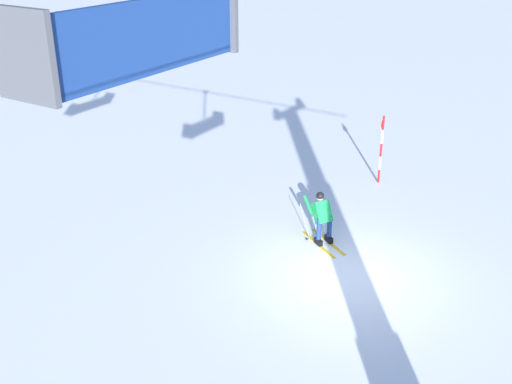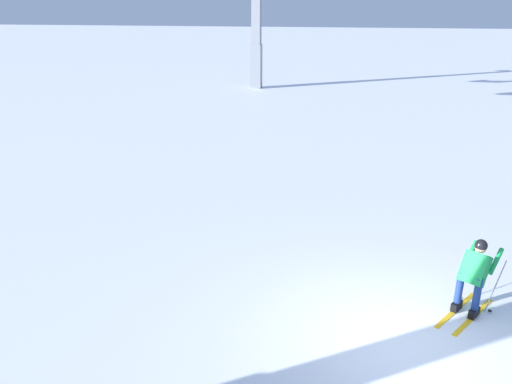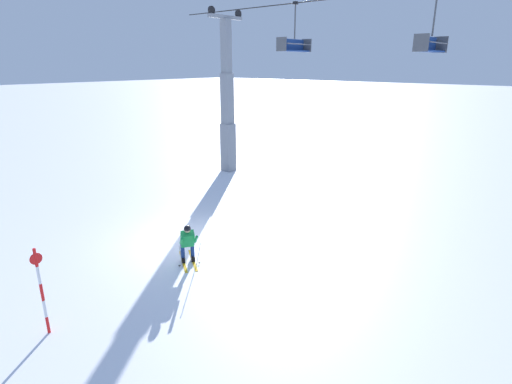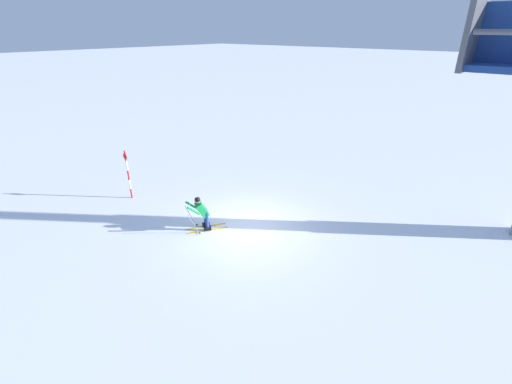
{
  "view_description": "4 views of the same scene",
  "coord_description": "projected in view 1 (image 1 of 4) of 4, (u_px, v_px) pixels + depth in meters",
  "views": [
    {
      "loc": [
        -4.9,
        11.98,
        8.0
      ],
      "look_at": [
        1.49,
        1.73,
        2.53
      ],
      "focal_mm": 42.98,
      "sensor_mm": 36.0,
      "label": 1
    },
    {
      "loc": [
        -7.5,
        0.88,
        5.3
      ],
      "look_at": [
        0.66,
        2.65,
        2.25
      ],
      "focal_mm": 35.97,
      "sensor_mm": 36.0,
      "label": 2
    },
    {
      "loc": [
        10.73,
        -8.87,
        6.29
      ],
      "look_at": [
        0.92,
        2.62,
        1.45
      ],
      "focal_mm": 28.26,
      "sensor_mm": 36.0,
      "label": 3
    },
    {
      "loc": [
        9.07,
        7.89,
        7.08
      ],
      "look_at": [
        1.2,
        1.37,
        2.33
      ],
      "focal_mm": 24.8,
      "sensor_mm": 36.0,
      "label": 4
    }
  ],
  "objects": [
    {
      "name": "skier_carving_main",
      "position": [
        322.0,
        215.0,
        16.16
      ],
      "size": [
        1.59,
        1.28,
        1.51
      ],
      "color": "yellow",
      "rests_on": "ground_plane"
    },
    {
      "name": "trail_marker_pole",
      "position": [
        381.0,
        147.0,
        19.62
      ],
      "size": [
        0.07,
        0.28,
        2.26
      ],
      "color": "red",
      "rests_on": "ground_plane"
    },
    {
      "name": "ground_plane",
      "position": [
        345.0,
        275.0,
        14.92
      ],
      "size": [
        260.0,
        260.0,
        0.0
      ],
      "primitive_type": "plane",
      "color": "white"
    },
    {
      "name": "chairlift_seat_nearest",
      "position": [
        140.0,
        32.0,
        4.82
      ],
      "size": [
        0.61,
        2.17,
        2.26
      ],
      "color": "black"
    }
  ]
}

